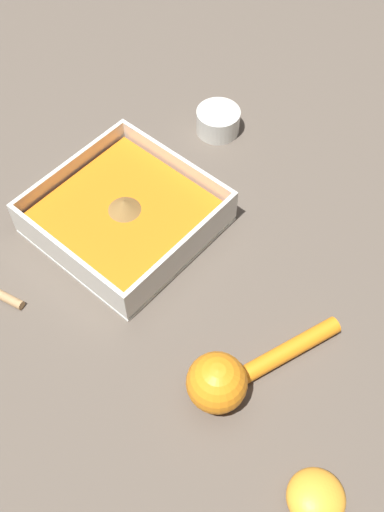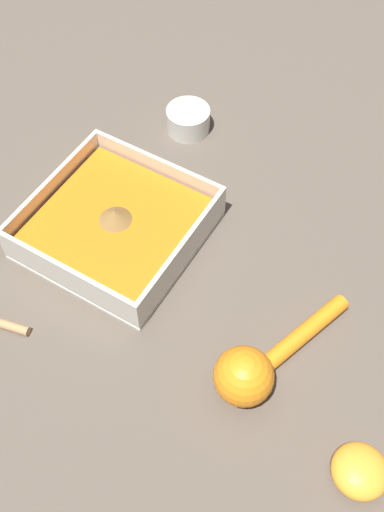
% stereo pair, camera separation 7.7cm
% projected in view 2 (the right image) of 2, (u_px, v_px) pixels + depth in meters
% --- Properties ---
extents(ground_plane, '(4.00, 4.00, 0.00)m').
position_uv_depth(ground_plane, '(144.00, 227.00, 0.84)').
color(ground_plane, brown).
extents(square_dish, '(0.22, 0.22, 0.06)m').
position_uv_depth(square_dish, '(117.00, 227.00, 0.81)').
color(square_dish, silver).
rests_on(square_dish, ground_plane).
extents(spice_bowl, '(0.07, 0.07, 0.04)m').
position_uv_depth(spice_bowl, '(188.00, 120.00, 0.93)').
color(spice_bowl, silver).
rests_on(spice_bowl, ground_plane).
extents(lemon_squeezer, '(0.20, 0.10, 0.07)m').
position_uv_depth(lemon_squeezer, '(254.00, 369.00, 0.68)').
color(lemon_squeezer, orange).
rests_on(lemon_squeezer, ground_plane).
extents(lemon_half, '(0.06, 0.06, 0.03)m').
position_uv_depth(lemon_half, '(360.00, 471.00, 0.63)').
color(lemon_half, orange).
rests_on(lemon_half, ground_plane).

